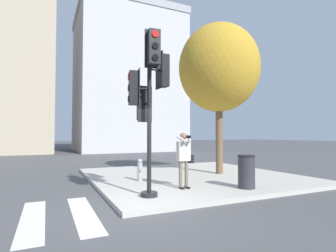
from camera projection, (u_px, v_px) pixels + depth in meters
ground_plane at (137, 210)px, 6.21m from camera, size 160.00×160.00×0.00m
sidewalk_corner at (192, 176)px, 10.86m from camera, size 8.00×8.00×0.13m
traffic_signal_pole at (149, 90)px, 7.11m from camera, size 1.17×1.17×4.56m
person_photographer at (184, 155)px, 8.12m from camera, size 0.58×0.54×1.72m
street_tree at (219, 68)px, 11.38m from camera, size 3.48×3.48×6.49m
fire_hydrant at (140, 170)px, 9.41m from camera, size 0.18×0.24×0.80m
trash_bin at (246, 172)px, 8.11m from camera, size 0.54×0.54×1.02m
building_right at (127, 83)px, 31.94m from camera, size 11.76×11.09×16.41m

